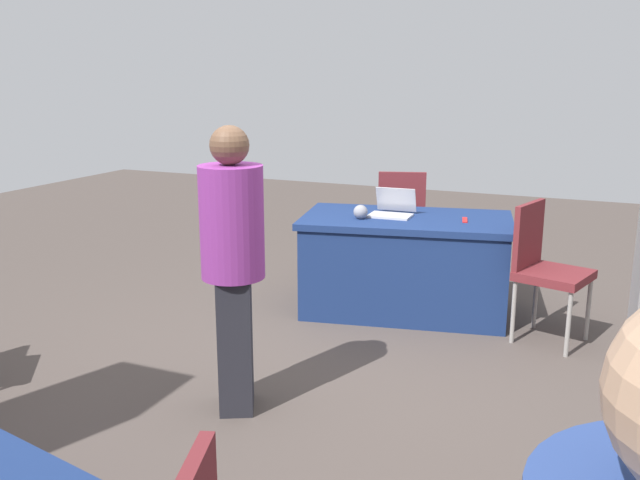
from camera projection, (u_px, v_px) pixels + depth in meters
name	position (u px, v px, depth m)	size (l,w,h in m)	color
ground_plane	(312.00, 385.00, 4.13)	(14.40, 14.40, 0.00)	#4C423D
table_foreground	(405.00, 264.00, 5.34)	(1.72, 1.17, 0.75)	navy
chair_near_front	(544.00, 263.00, 4.72)	(0.55, 0.55, 0.96)	#9E9993
chair_aisle	(401.00, 215.00, 6.26)	(0.55, 0.55, 0.97)	#9E9993
person_presenter	(233.00, 258.00, 3.66)	(0.46, 0.46, 1.57)	#26262D
laptop_silver	(392.00, 211.00, 5.30)	(0.33, 0.30, 0.21)	silver
yarn_ball	(361.00, 212.00, 5.17)	(0.11, 0.11, 0.11)	gray
scissors_red	(465.00, 220.00, 5.13)	(0.18, 0.04, 0.01)	red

